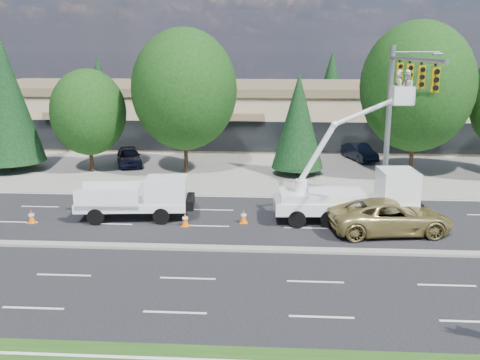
# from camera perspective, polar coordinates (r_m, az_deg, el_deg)

# --- Properties ---
(ground) EXTENTS (140.00, 140.00, 0.00)m
(ground) POSITION_cam_1_polar(r_m,az_deg,el_deg) (24.41, -4.40, -7.35)
(ground) COLOR black
(ground) RESTS_ON ground
(concrete_apron) EXTENTS (140.00, 22.00, 0.01)m
(concrete_apron) POSITION_cam_1_polar(r_m,az_deg,el_deg) (43.55, -0.77, 2.20)
(concrete_apron) COLOR gray
(concrete_apron) RESTS_ON ground
(road_median) EXTENTS (120.00, 0.55, 0.12)m
(road_median) POSITION_cam_1_polar(r_m,az_deg,el_deg) (24.39, -4.40, -7.22)
(road_median) COLOR gray
(road_median) RESTS_ON ground
(strip_mall) EXTENTS (50.40, 15.40, 5.50)m
(strip_mall) POSITION_cam_1_polar(r_m,az_deg,el_deg) (52.94, 0.05, 7.38)
(strip_mall) COLOR tan
(strip_mall) RESTS_ON ground
(tree_front_b) EXTENTS (4.94, 4.94, 9.74)m
(tree_front_b) POSITION_cam_1_polar(r_m,az_deg,el_deg) (42.35, -23.72, 7.85)
(tree_front_b) COLOR #332114
(tree_front_b) RESTS_ON ground
(tree_front_c) EXTENTS (5.38, 5.38, 7.46)m
(tree_front_c) POSITION_cam_1_polar(r_m,az_deg,el_deg) (40.06, -15.89, 6.97)
(tree_front_c) COLOR #332114
(tree_front_c) RESTS_ON ground
(tree_front_d) EXTENTS (7.40, 7.40, 10.27)m
(tree_front_d) POSITION_cam_1_polar(r_m,az_deg,el_deg) (38.15, -5.95, 9.58)
(tree_front_d) COLOR #332114
(tree_front_d) RESTS_ON ground
(tree_front_e) EXTENTS (3.66, 3.66, 7.21)m
(tree_front_e) POSITION_cam_1_polar(r_m,az_deg,el_deg) (37.89, 6.23, 6.28)
(tree_front_e) COLOR #332114
(tree_front_e) RESTS_ON ground
(tree_front_f) EXTENTS (7.73, 7.73, 10.72)m
(tree_front_f) POSITION_cam_1_polar(r_m,az_deg,el_deg) (38.84, 18.36, 9.43)
(tree_front_f) COLOR #332114
(tree_front_f) RESTS_ON ground
(tree_back_a) EXTENTS (4.02, 4.02, 7.92)m
(tree_back_a) POSITION_cam_1_polar(r_m,az_deg,el_deg) (68.10, -14.80, 9.58)
(tree_back_a) COLOR #332114
(tree_back_a) RESTS_ON ground
(tree_back_b) EXTENTS (4.79, 4.79, 9.44)m
(tree_back_b) POSITION_cam_1_polar(r_m,az_deg,el_deg) (65.04, -2.85, 10.55)
(tree_back_b) COLOR #332114
(tree_back_b) RESTS_ON ground
(tree_back_c) EXTENTS (4.32, 4.32, 8.52)m
(tree_back_c) POSITION_cam_1_polar(r_m,az_deg,el_deg) (65.01, 9.70, 9.94)
(tree_back_c) COLOR #332114
(tree_back_c) RESTS_ON ground
(tree_back_d) EXTENTS (5.12, 5.12, 10.09)m
(tree_back_d) POSITION_cam_1_polar(r_m,az_deg,el_deg) (67.27, 20.11, 10.15)
(tree_back_d) COLOR #332114
(tree_back_d) RESTS_ON ground
(signal_mast) EXTENTS (2.76, 10.16, 9.00)m
(signal_mast) POSITION_cam_1_polar(r_m,az_deg,el_deg) (30.45, 16.57, 8.10)
(signal_mast) COLOR gray
(signal_mast) RESTS_ON ground
(utility_pickup) EXTENTS (5.93, 2.69, 2.20)m
(utility_pickup) POSITION_cam_1_polar(r_m,az_deg,el_deg) (28.77, -10.58, -2.33)
(utility_pickup) COLOR white
(utility_pickup) RESTS_ON ground
(bucket_truck) EXTENTS (7.79, 2.73, 7.80)m
(bucket_truck) POSITION_cam_1_polar(r_m,az_deg,el_deg) (28.27, 12.63, -1.02)
(bucket_truck) COLOR white
(bucket_truck) RESTS_ON ground
(traffic_cone_a) EXTENTS (0.40, 0.40, 0.70)m
(traffic_cone_a) POSITION_cam_1_polar(r_m,az_deg,el_deg) (29.80, -21.35, -3.64)
(traffic_cone_a) COLOR orange
(traffic_cone_a) RESTS_ON ground
(traffic_cone_b) EXTENTS (0.40, 0.40, 0.70)m
(traffic_cone_b) POSITION_cam_1_polar(r_m,az_deg,el_deg) (27.38, -5.86, -4.24)
(traffic_cone_b) COLOR orange
(traffic_cone_b) RESTS_ON ground
(traffic_cone_c) EXTENTS (0.40, 0.40, 0.70)m
(traffic_cone_c) POSITION_cam_1_polar(r_m,az_deg,el_deg) (27.74, 0.39, -3.93)
(traffic_cone_c) COLOR orange
(traffic_cone_c) RESTS_ON ground
(traffic_cone_d) EXTENTS (0.40, 0.40, 0.70)m
(traffic_cone_d) POSITION_cam_1_polar(r_m,az_deg,el_deg) (27.83, 12.81, -4.23)
(traffic_cone_d) COLOR orange
(traffic_cone_d) RESTS_ON ground
(minivan) EXTENTS (6.30, 3.55, 1.66)m
(minivan) POSITION_cam_1_polar(r_m,az_deg,el_deg) (27.17, 15.76, -3.77)
(minivan) COLOR #A3924F
(minivan) RESTS_ON ground
(parked_car_west) EXTENTS (3.02, 4.63, 1.47)m
(parked_car_west) POSITION_cam_1_polar(r_m,az_deg,el_deg) (42.09, -11.75, 2.51)
(parked_car_west) COLOR black
(parked_car_west) RESTS_ON ground
(parked_car_east) EXTENTS (2.61, 4.32, 1.35)m
(parked_car_east) POSITION_cam_1_polar(r_m,az_deg,el_deg) (44.23, 12.66, 2.92)
(parked_car_east) COLOR black
(parked_car_east) RESTS_ON ground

